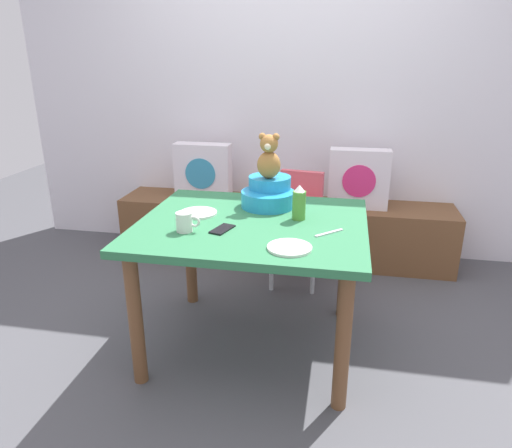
{
  "coord_description": "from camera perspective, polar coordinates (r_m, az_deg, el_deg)",
  "views": [
    {
      "loc": [
        0.45,
        -2.21,
        1.55
      ],
      "look_at": [
        0.0,
        0.1,
        0.69
      ],
      "focal_mm": 32.72,
      "sensor_mm": 36.0,
      "label": 1
    }
  ],
  "objects": [
    {
      "name": "window_bench",
      "position": [
        3.73,
        3.35,
        -0.68
      ],
      "size": [
        2.6,
        0.44,
        0.46
      ],
      "primitive_type": "cube",
      "color": "brown",
      "rests_on": "ground_plane"
    },
    {
      "name": "pillow_floral_left",
      "position": [
        3.71,
        -6.5,
        6.39
      ],
      "size": [
        0.44,
        0.15,
        0.44
      ],
      "color": "silver",
      "rests_on": "window_bench"
    },
    {
      "name": "coffee_mug",
      "position": [
        2.27,
        -8.7,
        0.25
      ],
      "size": [
        0.12,
        0.08,
        0.09
      ],
      "color": "silver",
      "rests_on": "dining_table"
    },
    {
      "name": "dinner_plate_far",
      "position": [
        2.53,
        -7.05,
        1.36
      ],
      "size": [
        0.2,
        0.2,
        0.01
      ],
      "primitive_type": "cylinder",
      "color": "white",
      "rests_on": "dining_table"
    },
    {
      "name": "highchair",
      "position": [
        3.21,
        4.99,
        1.3
      ],
      "size": [
        0.36,
        0.48,
        0.79
      ],
      "color": "#D84C59",
      "rests_on": "ground_plane"
    },
    {
      "name": "dinner_plate_near",
      "position": [
        2.07,
        4.12,
        -2.89
      ],
      "size": [
        0.2,
        0.2,
        0.01
      ],
      "primitive_type": "cylinder",
      "color": "white",
      "rests_on": "dining_table"
    },
    {
      "name": "table_fork",
      "position": [
        2.26,
        8.93,
        -1.07
      ],
      "size": [
        0.13,
        0.13,
        0.01
      ],
      "primitive_type": "cube",
      "rotation": [
        0.0,
        0.0,
        2.35
      ],
      "color": "silver",
      "rests_on": "dining_table"
    },
    {
      "name": "cell_phone",
      "position": [
        2.29,
        -4.15,
        -0.63
      ],
      "size": [
        0.11,
        0.16,
        0.01
      ],
      "primitive_type": "cube",
      "rotation": [
        0.0,
        0.0,
        2.86
      ],
      "color": "black",
      "rests_on": "dining_table"
    },
    {
      "name": "dining_table",
      "position": [
        2.43,
        -0.45,
        -1.99
      ],
      "size": [
        1.16,
        1.01,
        0.74
      ],
      "color": "#2D7247",
      "rests_on": "ground_plane"
    },
    {
      "name": "book_stack",
      "position": [
        3.65,
        3.44,
        3.34
      ],
      "size": [
        0.2,
        0.14,
        0.09
      ],
      "primitive_type": "cube",
      "color": "#A489C9",
      "rests_on": "window_bench"
    },
    {
      "name": "ketchup_bottle",
      "position": [
        2.41,
        5.28,
        2.55
      ],
      "size": [
        0.07,
        0.07,
        0.18
      ],
      "color": "#4C8C33",
      "rests_on": "dining_table"
    },
    {
      "name": "pillow_floral_right",
      "position": [
        3.55,
        12.46,
        5.41
      ],
      "size": [
        0.44,
        0.15,
        0.44
      ],
      "color": "silver",
      "rests_on": "window_bench"
    },
    {
      "name": "back_wall",
      "position": [
        3.77,
        4.26,
        16.2
      ],
      "size": [
        4.4,
        0.1,
        2.6
      ],
      "primitive_type": "cube",
      "color": "silver",
      "rests_on": "ground_plane"
    },
    {
      "name": "infant_seat_teal",
      "position": [
        2.63,
        1.54,
        3.76
      ],
      "size": [
        0.3,
        0.33,
        0.16
      ],
      "color": "#228DC7",
      "rests_on": "dining_table"
    },
    {
      "name": "ground_plane",
      "position": [
        2.74,
        -0.41,
        -14.43
      ],
      "size": [
        8.0,
        8.0,
        0.0
      ],
      "primitive_type": "plane",
      "color": "#4C4C51"
    },
    {
      "name": "teddy_bear",
      "position": [
        2.58,
        1.58,
        8.16
      ],
      "size": [
        0.13,
        0.12,
        0.25
      ],
      "color": "#A36E37",
      "rests_on": "infant_seat_teal"
    }
  ]
}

